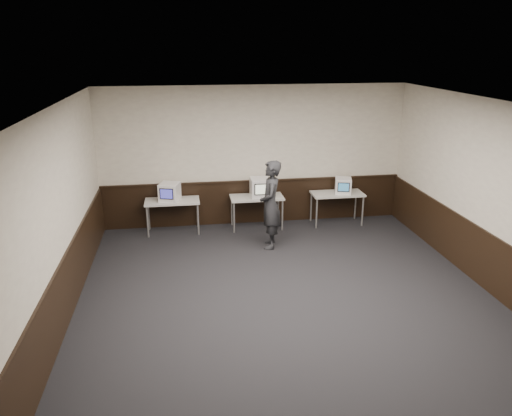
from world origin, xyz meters
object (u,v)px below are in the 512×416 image
at_px(desk_left, 172,203).
at_px(emac_left, 170,192).
at_px(emac_center, 260,187).
at_px(person, 271,205).
at_px(desk_center, 257,200).
at_px(desk_right, 337,196).
at_px(emac_right, 343,186).

relative_size(desk_left, emac_left, 2.27).
relative_size(emac_center, person, 0.25).
xyz_separation_m(desk_center, desk_right, (1.90, 0.00, 0.00)).
xyz_separation_m(desk_right, person, (-1.79, -1.16, 0.24)).
bearing_deg(emac_right, emac_left, -165.00).
bearing_deg(emac_right, desk_left, -165.52).
distance_m(desk_center, emac_center, 0.30).
relative_size(desk_right, emac_center, 2.56).
height_order(desk_left, emac_center, emac_center).
relative_size(desk_left, desk_center, 1.00).
xyz_separation_m(desk_center, emac_right, (2.01, -0.04, 0.25)).
bearing_deg(desk_center, emac_center, -12.83).
xyz_separation_m(desk_left, emac_center, (1.97, -0.02, 0.29)).
bearing_deg(emac_center, desk_left, 179.74).
height_order(desk_center, person, person).
height_order(desk_center, emac_left, emac_left).
height_order(desk_center, desk_right, same).
distance_m(desk_left, desk_right, 3.80).
bearing_deg(emac_right, emac_center, -165.66).
xyz_separation_m(desk_center, person, (0.11, -1.16, 0.24)).
xyz_separation_m(emac_left, person, (2.06, -1.12, -0.03)).
bearing_deg(emac_left, emac_center, 17.83).
bearing_deg(desk_left, desk_center, 0.00).
bearing_deg(emac_center, desk_center, 167.39).
distance_m(desk_center, desk_right, 1.90).
height_order(desk_center, emac_center, emac_center).
height_order(desk_right, emac_left, emac_left).
bearing_deg(emac_left, emac_right, 17.18).
bearing_deg(person, emac_left, -109.57).
bearing_deg(desk_center, emac_right, -1.24).
height_order(emac_left, emac_center, emac_center).
distance_m(emac_left, emac_right, 3.96).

